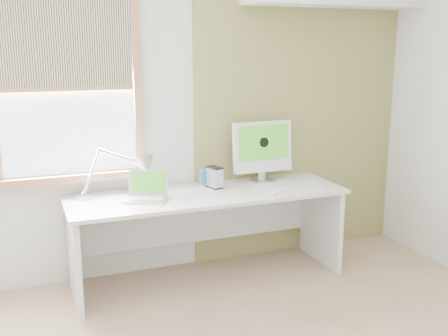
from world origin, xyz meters
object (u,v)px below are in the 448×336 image
external_drive (215,177)px  desk (205,214)px  imac (262,148)px  desk_lamp (133,170)px  laptop (147,192)px

external_drive → desk: bearing=-147.8°
imac → desk: bearing=-167.1°
desk → imac: bearing=12.9°
desk → imac: imac is taller
desk → desk_lamp: size_ratio=3.29×
desk → desk_lamp: 0.69m
desk_lamp → external_drive: 0.67m
laptop → imac: (1.05, 0.18, 0.24)m
desk → laptop: bearing=-173.5°
laptop → imac: bearing=10.0°
laptop → external_drive: size_ratio=2.19×
desk → desk_lamp: (-0.56, 0.08, 0.40)m
laptop → external_drive: 0.61m
desk → desk_lamp: desk_lamp is taller
desk → laptop: laptop is taller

